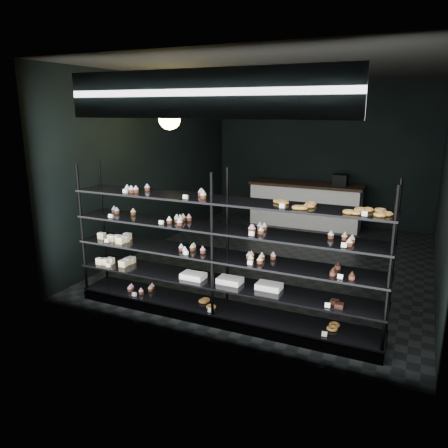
% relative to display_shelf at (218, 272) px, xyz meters
% --- Properties ---
extents(room, '(5.01, 6.01, 3.20)m').
position_rel_display_shelf_xyz_m(room, '(0.03, 2.45, 0.97)').
color(room, black).
rests_on(room, ground).
extents(display_shelf, '(4.00, 0.50, 1.91)m').
position_rel_display_shelf_xyz_m(display_shelf, '(0.00, 0.00, 0.00)').
color(display_shelf, black).
rests_on(display_shelf, room).
extents(signage, '(3.30, 0.05, 0.50)m').
position_rel_display_shelf_xyz_m(signage, '(0.03, -0.48, 2.12)').
color(signage, '#0E2247').
rests_on(signage, room).
extents(pendant_lamp, '(0.33, 0.33, 0.90)m').
position_rel_display_shelf_xyz_m(pendant_lamp, '(-1.43, 1.29, 1.82)').
color(pendant_lamp, black).
rests_on(pendant_lamp, room).
extents(service_counter, '(2.53, 0.65, 1.23)m').
position_rel_display_shelf_xyz_m(service_counter, '(-0.15, 4.95, -0.13)').
color(service_counter, silver).
rests_on(service_counter, room).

